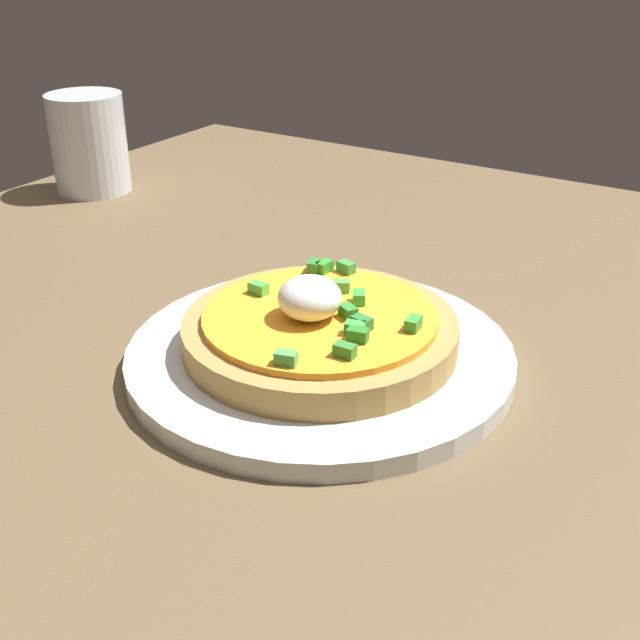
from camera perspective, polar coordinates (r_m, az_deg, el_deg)
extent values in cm
cube|color=brown|center=(60.13, -11.37, -2.55)|extent=(106.48, 74.57, 3.20)
cylinder|color=silver|center=(54.51, 0.00, -2.50)|extent=(25.89, 25.89, 1.34)
cylinder|color=#B18849|center=(53.71, 0.00, -0.94)|extent=(18.26, 18.26, 2.01)
cylinder|color=#F9A02A|center=(53.14, 0.00, 0.23)|extent=(15.53, 15.53, 0.46)
ellipsoid|color=white|center=(51.98, -0.73, 1.58)|extent=(4.16, 4.16, 2.78)
cube|color=#368734|center=(47.83, 1.76, -2.16)|extent=(0.85, 1.31, 0.80)
cube|color=#53AA44|center=(56.03, 1.46, 2.41)|extent=(1.28, 1.50, 0.80)
cube|color=green|center=(50.36, 2.48, -0.58)|extent=(1.15, 1.46, 0.80)
cube|color=#2C802C|center=(49.58, 2.67, -1.05)|extent=(1.04, 1.41, 0.80)
cube|color=green|center=(59.15, 0.30, 3.79)|extent=(1.35, 0.91, 0.80)
cube|color=#50B050|center=(47.05, -2.41, -2.70)|extent=(1.12, 1.45, 0.80)
cube|color=green|center=(59.06, 1.85, 3.74)|extent=(1.09, 1.44, 0.80)
cube|color=green|center=(55.84, -4.36, 2.25)|extent=(0.88, 1.33, 0.80)
cube|color=#308532|center=(52.41, 1.99, 0.59)|extent=(1.31, 1.51, 0.80)
cube|color=#287B37|center=(51.03, 2.97, -0.21)|extent=(1.01, 1.40, 0.80)
cube|color=green|center=(54.41, 2.75, 1.61)|extent=(1.51, 1.35, 0.80)
cube|color=green|center=(51.21, 6.58, -0.26)|extent=(1.36, 0.93, 0.80)
cube|color=#2E802F|center=(59.25, -0.42, 3.83)|extent=(1.47, 1.17, 0.80)
cylinder|color=silver|center=(91.76, -15.95, 11.87)|extent=(7.98, 7.98, 10.38)
cylinder|color=#BB782C|center=(91.90, -15.90, 11.54)|extent=(7.02, 7.02, 8.46)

